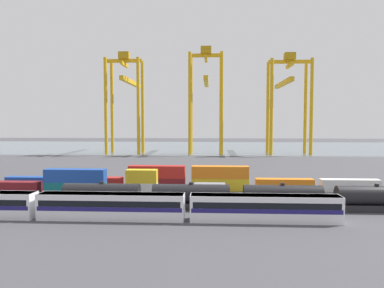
{
  "coord_description": "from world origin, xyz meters",
  "views": [
    {
      "loc": [
        12.84,
        -76.81,
        14.55
      ],
      "look_at": [
        7.71,
        18.43,
        8.79
      ],
      "focal_mm": 33.97,
      "sensor_mm": 36.0,
      "label": 1
    }
  ],
  "objects_px": {
    "passenger_train": "(111,205)",
    "gantry_crane_east": "(288,93)",
    "gantry_crane_central": "(206,91)",
    "freight_tank_row": "(282,197)",
    "shipping_container_1": "(76,189)",
    "gantry_crane_west": "(126,92)"
  },
  "relations": [
    {
      "from": "passenger_train",
      "to": "gantry_crane_east",
      "type": "height_order",
      "value": "gantry_crane_east"
    },
    {
      "from": "gantry_crane_central",
      "to": "gantry_crane_east",
      "type": "height_order",
      "value": "gantry_crane_central"
    },
    {
      "from": "freight_tank_row",
      "to": "gantry_crane_east",
      "type": "distance_m",
      "value": 116.39
    },
    {
      "from": "shipping_container_1",
      "to": "gantry_crane_west",
      "type": "height_order",
      "value": "gantry_crane_west"
    },
    {
      "from": "passenger_train",
      "to": "shipping_container_1",
      "type": "xyz_separation_m",
      "value": [
        -12.16,
        17.53,
        -0.84
      ]
    },
    {
      "from": "shipping_container_1",
      "to": "gantry_crane_central",
      "type": "height_order",
      "value": "gantry_crane_central"
    },
    {
      "from": "passenger_train",
      "to": "shipping_container_1",
      "type": "distance_m",
      "value": 21.36
    },
    {
      "from": "gantry_crane_west",
      "to": "gantry_crane_central",
      "type": "relative_size",
      "value": 0.96
    },
    {
      "from": "freight_tank_row",
      "to": "passenger_train",
      "type": "bearing_deg",
      "value": -164.9
    },
    {
      "from": "shipping_container_1",
      "to": "gantry_crane_west",
      "type": "relative_size",
      "value": 0.26
    },
    {
      "from": "gantry_crane_west",
      "to": "shipping_container_1",
      "type": "bearing_deg",
      "value": -82.43
    },
    {
      "from": "passenger_train",
      "to": "freight_tank_row",
      "type": "distance_m",
      "value": 27.66
    },
    {
      "from": "freight_tank_row",
      "to": "gantry_crane_east",
      "type": "relative_size",
      "value": 1.61
    },
    {
      "from": "gantry_crane_central",
      "to": "gantry_crane_west",
      "type": "bearing_deg",
      "value": 178.99
    },
    {
      "from": "passenger_train",
      "to": "gantry_crane_east",
      "type": "relative_size",
      "value": 1.47
    },
    {
      "from": "freight_tank_row",
      "to": "gantry_crane_west",
      "type": "bearing_deg",
      "value": 115.19
    },
    {
      "from": "freight_tank_row",
      "to": "shipping_container_1",
      "type": "xyz_separation_m",
      "value": [
        -38.87,
        10.33,
        -0.85
      ]
    },
    {
      "from": "gantry_crane_central",
      "to": "shipping_container_1",
      "type": "bearing_deg",
      "value": -103.72
    },
    {
      "from": "shipping_container_1",
      "to": "gantry_crane_west",
      "type": "xyz_separation_m",
      "value": [
        -13.39,
        100.8,
        27.37
      ]
    },
    {
      "from": "freight_tank_row",
      "to": "gantry_crane_west",
      "type": "distance_m",
      "value": 125.63
    },
    {
      "from": "shipping_container_1",
      "to": "gantry_crane_east",
      "type": "relative_size",
      "value": 0.26
    },
    {
      "from": "freight_tank_row",
      "to": "gantry_crane_west",
      "type": "relative_size",
      "value": 1.57
    }
  ]
}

